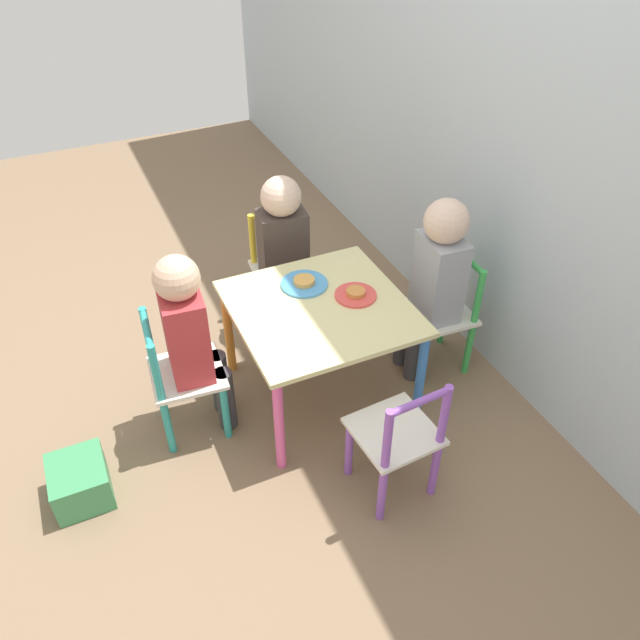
# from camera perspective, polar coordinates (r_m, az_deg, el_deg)

# --- Properties ---
(ground_plane) EXTENTS (6.00, 6.00, 0.00)m
(ground_plane) POSITION_cam_1_polar(r_m,az_deg,el_deg) (2.60, 0.00, -6.54)
(ground_plane) COLOR #7F664C
(house_wall) EXTENTS (6.00, 0.06, 2.60)m
(house_wall) POSITION_cam_1_polar(r_m,az_deg,el_deg) (2.33, 19.27, 23.30)
(house_wall) COLOR #B2C1CC
(house_wall) RESTS_ON ground_plane
(kids_table) EXTENTS (0.63, 0.63, 0.44)m
(kids_table) POSITION_cam_1_polar(r_m,az_deg,el_deg) (2.34, 0.00, 0.17)
(kids_table) COLOR beige
(kids_table) RESTS_ON ground_plane
(chair_yellow) EXTENTS (0.28, 0.28, 0.52)m
(chair_yellow) POSITION_cam_1_polar(r_m,az_deg,el_deg) (2.84, -3.53, 4.47)
(chair_yellow) COLOR silver
(chair_yellow) RESTS_ON ground_plane
(chair_green) EXTENTS (0.28, 0.28, 0.52)m
(chair_green) POSITION_cam_1_polar(r_m,az_deg,el_deg) (2.62, 11.10, 0.48)
(chair_green) COLOR silver
(chair_green) RESTS_ON ground_plane
(chair_teal) EXTENTS (0.28, 0.28, 0.52)m
(chair_teal) POSITION_cam_1_polar(r_m,az_deg,el_deg) (2.34, -12.57, -5.14)
(chair_teal) COLOR silver
(chair_teal) RESTS_ON ground_plane
(chair_purple) EXTENTS (0.28, 0.28, 0.52)m
(chair_purple) POSITION_cam_1_polar(r_m,az_deg,el_deg) (2.10, 7.13, -10.77)
(chair_purple) COLOR silver
(chair_purple) RESTS_ON ground_plane
(child_left) EXTENTS (0.22, 0.21, 0.73)m
(child_left) POSITION_cam_1_polar(r_m,az_deg,el_deg) (2.68, -3.33, 7.18)
(child_left) COLOR #4C608E
(child_left) RESTS_ON ground_plane
(child_back) EXTENTS (0.21, 0.22, 0.79)m
(child_back) POSITION_cam_1_polar(r_m,az_deg,el_deg) (2.47, 10.53, 4.23)
(child_back) COLOR #38383D
(child_back) RESTS_ON ground_plane
(child_front) EXTENTS (0.21, 0.22, 0.76)m
(child_front) POSITION_cam_1_polar(r_m,az_deg,el_deg) (2.22, -11.74, -1.08)
(child_front) COLOR #38383D
(child_front) RESTS_ON ground_plane
(plate_left) EXTENTS (0.18, 0.18, 0.03)m
(plate_left) POSITION_cam_1_polar(r_m,az_deg,el_deg) (2.41, -1.46, 3.39)
(plate_left) COLOR #4C9EE0
(plate_left) RESTS_ON kids_table
(plate_back) EXTENTS (0.16, 0.16, 0.03)m
(plate_back) POSITION_cam_1_polar(r_m,az_deg,el_deg) (2.35, 3.27, 2.37)
(plate_back) COLOR #E54C47
(plate_back) RESTS_ON kids_table
(storage_bin) EXTENTS (0.21, 0.19, 0.15)m
(storage_bin) POSITION_cam_1_polar(r_m,az_deg,el_deg) (2.35, -21.08, -13.63)
(storage_bin) COLOR #3D8E56
(storage_bin) RESTS_ON ground_plane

